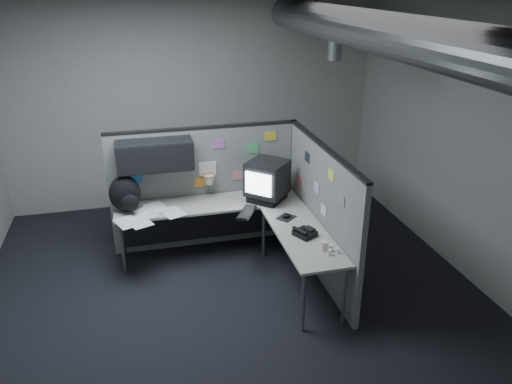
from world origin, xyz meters
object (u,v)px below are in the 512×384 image
object	(u,v)px
monitor	(267,180)
keyboard	(247,213)
phone	(305,233)
backpack	(125,194)
desk	(232,219)

from	to	relation	value
monitor	keyboard	bearing A→B (deg)	-137.22
keyboard	phone	world-z (taller)	phone
phone	keyboard	bearing A→B (deg)	107.98
monitor	backpack	bearing A→B (deg)	175.15
desk	phone	size ratio (longest dim) A/B	8.23
desk	backpack	size ratio (longest dim) A/B	5.10
keyboard	phone	bearing A→B (deg)	-70.57
keyboard	phone	distance (m)	0.84
monitor	phone	size ratio (longest dim) A/B	2.26
monitor	backpack	size ratio (longest dim) A/B	1.40
backpack	desk	bearing A→B (deg)	-13.66
keyboard	backpack	size ratio (longest dim) A/B	0.96
monitor	keyboard	xyz separation A→B (m)	(-0.35, -0.34, -0.25)
keyboard	desk	bearing A→B (deg)	119.77
backpack	monitor	bearing A→B (deg)	-3.51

